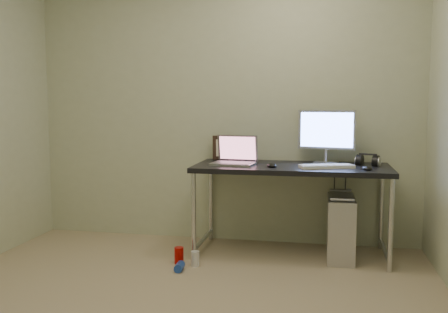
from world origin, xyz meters
The scene contains 16 objects.
wall_back centered at (0.00, 1.75, 1.25)m, with size 3.50×0.02×2.50m, color beige.
desk centered at (0.64, 1.40, 0.67)m, with size 1.59×0.70×0.75m.
tower_computer centered at (1.05, 1.36, 0.25)m, with size 0.22×0.49×0.54m.
cable_a centered at (1.00, 1.70, 0.40)m, with size 0.01×0.01×0.70m, color black.
cable_b centered at (1.09, 1.68, 0.38)m, with size 0.01×0.01×0.72m, color black.
can_red centered at (-0.20, 0.97, 0.07)m, with size 0.07×0.07×0.13m, color #AF0906.
can_white centered at (-0.06, 0.94, 0.06)m, with size 0.07×0.07×0.12m, color silver.
can_blue centered at (-0.15, 0.81, 0.03)m, with size 0.06×0.06×0.12m, color #2146AD.
laptop centered at (0.17, 1.39, 0.81)m, with size 0.38×0.32×0.24m.
monitor centered at (0.92, 1.59, 1.02)m, with size 0.48×0.18×0.45m.
keyboard centered at (0.92, 1.29, 0.76)m, with size 0.42×0.14×0.03m, color white.
mouse_right centered at (1.23, 1.23, 0.77)m, with size 0.07×0.11×0.04m, color black.
mouse_left centered at (0.49, 1.26, 0.77)m, with size 0.08×0.12×0.04m, color black.
headphones centered at (1.26, 1.52, 0.78)m, with size 0.21×0.12×0.12m.
picture_frame centered at (0.05, 1.70, 0.86)m, with size 0.27×0.03×0.22m, color black.
webcam centered at (0.19, 1.67, 0.83)m, with size 0.04×0.04×0.11m.
Camera 1 is at (0.89, -2.71, 1.26)m, focal length 40.00 mm.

